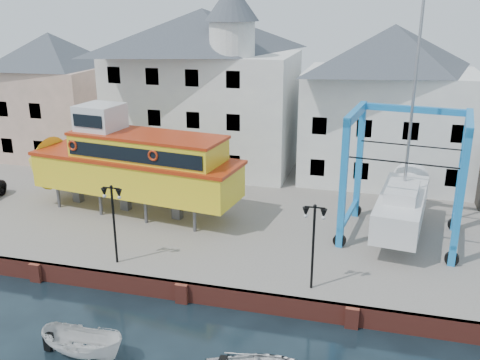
# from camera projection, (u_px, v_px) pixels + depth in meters

# --- Properties ---
(ground) EXTENTS (140.00, 140.00, 0.00)m
(ground) POSITION_uv_depth(u_px,v_px,m) (183.00, 302.00, 25.74)
(ground) COLOR black
(ground) RESTS_ON ground
(hardstanding) EXTENTS (44.00, 22.00, 1.00)m
(hardstanding) POSITION_uv_depth(u_px,v_px,m) (241.00, 210.00, 35.64)
(hardstanding) COLOR slate
(hardstanding) RESTS_ON ground
(quay_wall) EXTENTS (44.00, 0.47, 1.00)m
(quay_wall) POSITION_uv_depth(u_px,v_px,m) (183.00, 292.00, 25.67)
(quay_wall) COLOR maroon
(quay_wall) RESTS_ON ground
(building_pink) EXTENTS (8.00, 7.00, 10.30)m
(building_pink) POSITION_uv_depth(u_px,v_px,m) (54.00, 96.00, 44.62)
(building_pink) COLOR tan
(building_pink) RESTS_ON hardstanding
(building_white_main) EXTENTS (14.00, 8.30, 14.00)m
(building_white_main) POSITION_uv_depth(u_px,v_px,m) (205.00, 87.00, 41.39)
(building_white_main) COLOR silver
(building_white_main) RESTS_ON hardstanding
(building_white_right) EXTENTS (12.00, 8.00, 11.20)m
(building_white_right) POSITION_uv_depth(u_px,v_px,m) (389.00, 104.00, 38.81)
(building_white_right) COLOR silver
(building_white_right) RESTS_ON hardstanding
(lamp_post_left) EXTENTS (1.12, 0.32, 4.20)m
(lamp_post_left) POSITION_uv_depth(u_px,v_px,m) (113.00, 205.00, 26.47)
(lamp_post_left) COLOR black
(lamp_post_left) RESTS_ON hardstanding
(lamp_post_right) EXTENTS (1.12, 0.32, 4.20)m
(lamp_post_right) POSITION_uv_depth(u_px,v_px,m) (314.00, 226.00, 24.03)
(lamp_post_right) COLOR black
(lamp_post_right) RESTS_ON hardstanding
(tour_boat) EXTENTS (15.76, 5.71, 6.71)m
(tour_boat) POSITION_uv_depth(u_px,v_px,m) (123.00, 162.00, 33.34)
(tour_boat) COLOR #59595E
(tour_boat) RESTS_ON hardstanding
(travel_lift) EXTENTS (7.02, 9.36, 13.81)m
(travel_lift) POSITION_uv_depth(u_px,v_px,m) (404.00, 195.00, 30.28)
(travel_lift) COLOR #116CB2
(travel_lift) RESTS_ON hardstanding
(motorboat_a) EXTENTS (3.73, 1.54, 1.42)m
(motorboat_a) POSITION_uv_depth(u_px,v_px,m) (84.00, 356.00, 21.83)
(motorboat_a) COLOR silver
(motorboat_a) RESTS_ON ground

